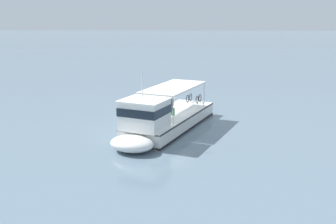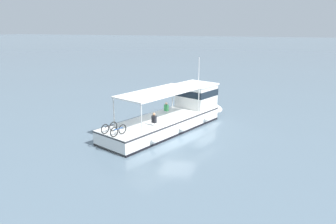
# 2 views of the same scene
# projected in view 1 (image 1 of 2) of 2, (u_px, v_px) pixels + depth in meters

# --- Properties ---
(ground_plane) EXTENTS (400.00, 400.00, 0.00)m
(ground_plane) POSITION_uv_depth(u_px,v_px,m) (153.00, 124.00, 32.35)
(ground_plane) COLOR slate
(ferry_main) EXTENTS (12.93, 7.66, 5.32)m
(ferry_main) POSITION_uv_depth(u_px,v_px,m) (162.00, 120.00, 29.54)
(ferry_main) COLOR white
(ferry_main) RESTS_ON ground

